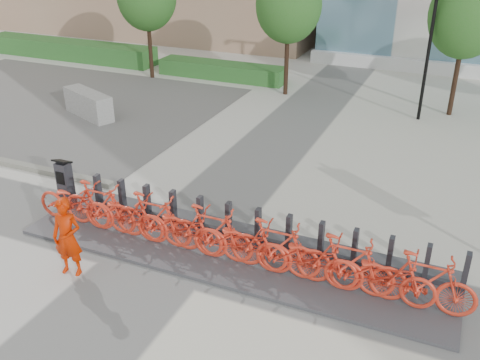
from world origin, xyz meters
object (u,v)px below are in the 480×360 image
at_px(kiosk, 65,183).
at_px(jersey_barrier, 88,104).
at_px(bike_0, 74,202).
at_px(worker_red, 67,237).

relative_size(kiosk, jersey_barrier, 0.53).
bearing_deg(bike_0, worker_red, -143.84).
distance_m(bike_0, worker_red, 2.00).
relative_size(worker_red, jersey_barrier, 0.70).
distance_m(worker_red, jersey_barrier, 9.97).
bearing_deg(jersey_barrier, worker_red, -30.92).
height_order(bike_0, worker_red, worker_red).
height_order(worker_red, jersey_barrier, worker_red).
bearing_deg(kiosk, bike_0, -37.95).
distance_m(bike_0, kiosk, 0.96).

